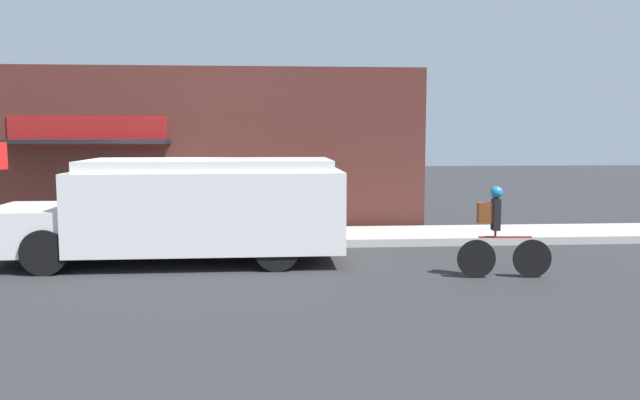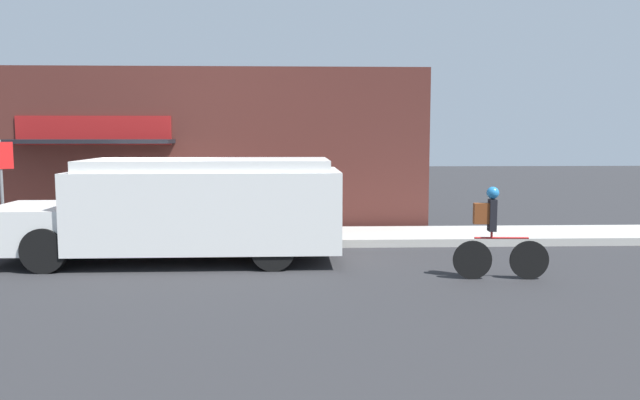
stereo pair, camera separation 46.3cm
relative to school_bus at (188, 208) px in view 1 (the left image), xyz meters
The scene contains 6 objects.
ground_plane 1.94m from the school_bus, 126.73° to the left, with size 70.00×70.00×0.00m, color #2B2B2D.
sidewalk 2.70m from the school_bus, 112.69° to the left, with size 28.00×2.04×0.18m.
storefront 3.99m from the school_bus, 106.07° to the left, with size 13.19×1.10×4.23m.
school_bus is the anchor object (origin of this frame).
cyclist 5.91m from the school_bus, 17.83° to the right, with size 1.67×0.21×1.63m.
trash_bin 4.01m from the school_bus, 139.38° to the left, with size 0.57×0.57×0.88m.
Camera 1 is at (2.66, -13.66, 2.53)m, focal length 35.00 mm.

